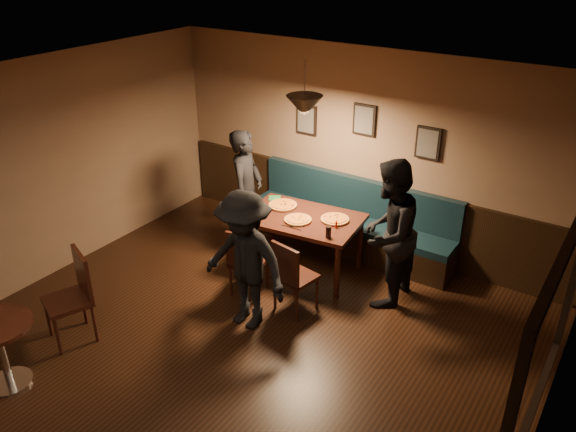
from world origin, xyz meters
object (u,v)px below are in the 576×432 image
at_px(diner_left, 247,192).
at_px(cafe_table, 2,354).
at_px(diner_front, 245,261).
at_px(dining_table, 303,244).
at_px(diner_right, 388,234).
at_px(cafe_chair_far, 67,300).
at_px(soda_glass, 328,232).
at_px(chair_near_right, 296,275).
at_px(tabasco_bottle, 336,224).
at_px(chair_near_left, 249,260).
at_px(booth_bench, 350,218).

height_order(diner_left, cafe_table, diner_left).
bearing_deg(diner_front, dining_table, 95.71).
bearing_deg(diner_right, cafe_chair_far, -44.77).
height_order(soda_glass, cafe_chair_far, cafe_chair_far).
height_order(chair_near_right, cafe_chair_far, cafe_chair_far).
distance_m(diner_right, tabasco_bottle, 0.70).
bearing_deg(chair_near_left, soda_glass, 18.78).
relative_size(diner_front, soda_glass, 11.38).
bearing_deg(chair_near_right, diner_left, 157.76).
distance_m(diner_left, cafe_chair_far, 2.77).
bearing_deg(tabasco_bottle, chair_near_right, -97.41).
bearing_deg(cafe_table, diner_left, 84.38).
height_order(dining_table, chair_near_right, chair_near_right).
bearing_deg(diner_right, booth_bench, -132.49).
height_order(dining_table, chair_near_left, chair_near_left).
relative_size(diner_left, cafe_chair_far, 1.69).
relative_size(chair_near_right, diner_right, 0.51).
bearing_deg(diner_left, tabasco_bottle, -109.48).
bearing_deg(cafe_table, tabasco_bottle, 62.08).
height_order(tabasco_bottle, cafe_table, tabasco_bottle).
bearing_deg(dining_table, tabasco_bottle, -10.44).
xyz_separation_m(diner_front, cafe_table, (-1.40, -2.12, -0.46)).
distance_m(booth_bench, cafe_table, 4.56).
xyz_separation_m(diner_right, soda_glass, (-0.66, -0.26, -0.05)).
height_order(tabasco_bottle, cafe_chair_far, cafe_chair_far).
xyz_separation_m(chair_near_left, cafe_chair_far, (-1.08, -1.83, 0.06)).
distance_m(dining_table, soda_glass, 0.77).
xyz_separation_m(diner_right, cafe_table, (-2.51, -3.44, -0.55)).
height_order(diner_front, soda_glass, diner_front).
distance_m(tabasco_bottle, cafe_table, 3.91).
relative_size(booth_bench, diner_front, 1.80).
relative_size(dining_table, chair_near_right, 1.57).
bearing_deg(diner_front, tabasco_bottle, 74.21).
height_order(chair_near_left, soda_glass, soda_glass).
bearing_deg(cafe_table, cafe_chair_far, 93.36).
bearing_deg(chair_near_right, diner_right, 54.18).
bearing_deg(booth_bench, dining_table, -108.15).
xyz_separation_m(tabasco_bottle, cafe_table, (-1.82, -3.43, -0.48)).
bearing_deg(dining_table, soda_glass, -34.78).
bearing_deg(dining_table, chair_near_right, -69.38).
bearing_deg(diner_left, diner_right, -108.01).
distance_m(booth_bench, diner_front, 2.19).
bearing_deg(soda_glass, dining_table, 151.78).
bearing_deg(chair_near_left, diner_front, -69.34).
bearing_deg(booth_bench, diner_right, -42.13).
relative_size(diner_right, cafe_chair_far, 1.76).
bearing_deg(cafe_table, diner_right, 53.85).
bearing_deg(booth_bench, diner_front, -94.84).
xyz_separation_m(diner_left, diner_right, (2.16, -0.10, 0.03)).
bearing_deg(diner_front, booth_bench, 87.28).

